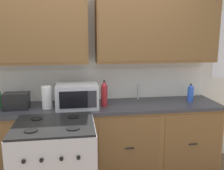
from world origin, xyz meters
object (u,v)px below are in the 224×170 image
(paper_towel_roll, at_px, (47,97))
(bottle_red, at_px, (104,94))
(stove_range, at_px, (56,169))
(bottle_blue, at_px, (191,93))
(toaster, at_px, (16,101))
(microwave, at_px, (77,96))

(paper_towel_roll, relative_size, bottle_red, 0.84)
(stove_range, height_order, bottle_blue, bottle_blue)
(stove_range, distance_m, paper_towel_roll, 0.83)
(stove_range, height_order, bottle_red, bottle_red)
(stove_range, distance_m, toaster, 0.94)
(paper_towel_roll, bearing_deg, microwave, -2.26)
(microwave, relative_size, paper_towel_roll, 1.85)
(stove_range, relative_size, bottle_blue, 4.11)
(toaster, bearing_deg, bottle_red, -1.42)
(toaster, relative_size, bottle_red, 0.90)
(toaster, relative_size, paper_towel_roll, 1.08)
(bottle_red, distance_m, bottle_blue, 1.11)
(toaster, distance_m, paper_towel_roll, 0.34)
(stove_range, height_order, paper_towel_roll, paper_towel_roll)
(paper_towel_roll, xyz_separation_m, bottle_blue, (1.77, 0.05, -0.02))
(paper_towel_roll, height_order, bottle_blue, paper_towel_roll)
(paper_towel_roll, bearing_deg, toaster, 176.52)
(stove_range, bearing_deg, paper_towel_roll, 101.65)
(toaster, height_order, bottle_blue, bottle_blue)
(paper_towel_roll, distance_m, bottle_blue, 1.77)
(microwave, height_order, toaster, microwave)
(toaster, relative_size, bottle_blue, 1.21)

